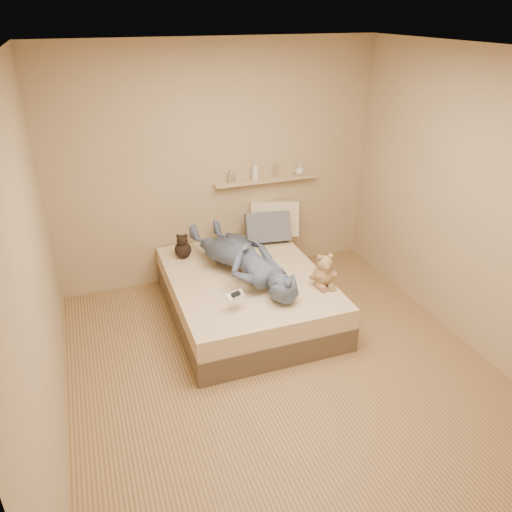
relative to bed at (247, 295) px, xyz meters
name	(u,v)px	position (x,y,z in m)	size (l,w,h in m)	color
room	(285,234)	(0.00, -0.93, 1.08)	(3.80, 3.80, 3.80)	#9E7D52
bed	(247,295)	(0.00, 0.00, 0.00)	(1.50, 1.90, 0.45)	brown
game_console	(235,295)	(-0.29, -0.56, 0.38)	(0.18, 0.12, 0.06)	silver
teddy_bear	(324,273)	(0.63, -0.44, 0.37)	(0.28, 0.27, 0.34)	#8E6D4E
dark_plush	(183,247)	(-0.51, 0.61, 0.35)	(0.18, 0.18, 0.28)	black
pillow_cream	(274,219)	(0.63, 0.83, 0.43)	(0.55, 0.16, 0.40)	beige
pillow_grey	(268,227)	(0.49, 0.69, 0.40)	(0.50, 0.14, 0.34)	slate
person	(242,257)	(-0.03, 0.04, 0.41)	(0.57, 1.57, 0.38)	#4E5B7B
wall_shelf	(266,180)	(0.55, 0.91, 0.88)	(1.20, 0.12, 0.03)	tan
shelf_bottles	(269,171)	(0.59, 0.91, 0.97)	(0.92, 0.15, 0.21)	silver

